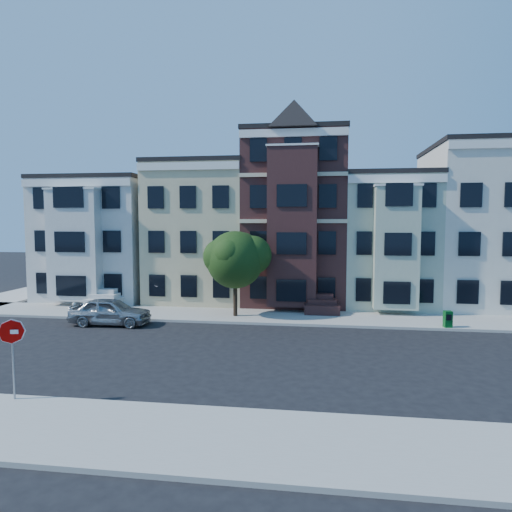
# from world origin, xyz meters

# --- Properties ---
(ground) EXTENTS (120.00, 120.00, 0.00)m
(ground) POSITION_xyz_m (0.00, 0.00, 0.00)
(ground) COLOR black
(far_sidewalk) EXTENTS (60.00, 4.00, 0.15)m
(far_sidewalk) POSITION_xyz_m (0.00, 8.00, 0.07)
(far_sidewalk) COLOR #9E9B93
(far_sidewalk) RESTS_ON ground
(near_sidewalk) EXTENTS (60.00, 4.00, 0.15)m
(near_sidewalk) POSITION_xyz_m (0.00, -8.00, 0.07)
(near_sidewalk) COLOR #9E9B93
(near_sidewalk) RESTS_ON ground
(house_white) EXTENTS (8.00, 9.00, 9.00)m
(house_white) POSITION_xyz_m (-15.00, 14.50, 4.50)
(house_white) COLOR silver
(house_white) RESTS_ON ground
(house_yellow) EXTENTS (7.00, 9.00, 10.00)m
(house_yellow) POSITION_xyz_m (-7.00, 14.50, 5.00)
(house_yellow) COLOR #CEBB8C
(house_yellow) RESTS_ON ground
(house_brown) EXTENTS (7.00, 9.00, 12.00)m
(house_brown) POSITION_xyz_m (0.00, 14.50, 6.00)
(house_brown) COLOR #3A1B1A
(house_brown) RESTS_ON ground
(house_green) EXTENTS (6.00, 9.00, 9.00)m
(house_green) POSITION_xyz_m (6.50, 14.50, 4.50)
(house_green) COLOR #A7B49B
(house_green) RESTS_ON ground
(house_cream) EXTENTS (8.00, 9.00, 11.00)m
(house_cream) POSITION_xyz_m (13.50, 14.50, 5.50)
(house_cream) COLOR silver
(house_cream) RESTS_ON ground
(street_tree) EXTENTS (7.40, 7.40, 6.49)m
(street_tree) POSITION_xyz_m (-3.37, 7.67, 3.39)
(street_tree) COLOR #264617
(street_tree) RESTS_ON far_sidewalk
(parked_car) EXTENTS (4.70, 2.02, 1.58)m
(parked_car) POSITION_xyz_m (-10.20, 4.84, 0.79)
(parked_car) COLOR #979B9F
(parked_car) RESTS_ON ground
(newspaper_box) EXTENTS (0.46, 0.43, 0.91)m
(newspaper_box) POSITION_xyz_m (8.83, 6.30, 0.61)
(newspaper_box) COLOR #09521A
(newspaper_box) RESTS_ON far_sidewalk
(fire_hydrant) EXTENTS (0.27, 0.27, 0.65)m
(fire_hydrant) POSITION_xyz_m (-13.30, 6.32, 0.47)
(fire_hydrant) COLOR silver
(fire_hydrant) RESTS_ON far_sidewalk
(stop_sign) EXTENTS (0.84, 0.27, 3.02)m
(stop_sign) POSITION_xyz_m (-8.16, -6.35, 1.66)
(stop_sign) COLOR #B20200
(stop_sign) RESTS_ON near_sidewalk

